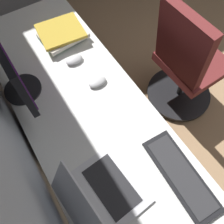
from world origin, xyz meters
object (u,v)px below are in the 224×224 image
Objects in this scene: drawer_pedestal at (81,129)px; mouse_main at (74,60)px; laptop_leftmost at (99,194)px; keyboard_main at (181,175)px; office_chair at (185,67)px; monitor_primary at (6,61)px; book_stack_near at (61,35)px; mouse_spare at (97,82)px.

mouse_main is (0.23, -0.13, 0.40)m from drawer_pedestal.
laptop_leftmost is at bearing 165.40° from drawer_pedestal.
laptop_leftmost is 0.38m from keyboard_main.
mouse_main is at bearing 71.23° from office_chair.
mouse_main is at bearing -29.57° from drawer_pedestal.
drawer_pedestal is 0.72× the size of office_chair.
drawer_pedestal is 1.31× the size of monitor_primary.
office_chair is at bearing -91.22° from drawer_pedestal.
book_stack_near is 0.29× the size of office_chair.
keyboard_main is 0.92m from office_chair.
mouse_spare is (-0.21, -0.03, 0.00)m from mouse_main.
monitor_primary is 0.95m from keyboard_main.
book_stack_near reaches higher than mouse_main.
mouse_main is 0.36× the size of book_stack_near.
laptop_leftmost reaches higher than mouse_main.
drawer_pedestal is 0.43m from mouse_spare.
mouse_main is 0.20m from book_stack_near.
laptop_leftmost is 0.96m from book_stack_near.
laptop_leftmost is 0.59m from mouse_spare.
laptop_leftmost is 0.77m from mouse_main.
monitor_primary is at bearing 94.46° from mouse_main.
book_stack_near is at bearing -16.95° from laptop_leftmost.
drawer_pedestal is at bearing -136.57° from monitor_primary.
drawer_pedestal is at bearing 88.78° from office_chair.
keyboard_main is at bearing -174.60° from mouse_spare.
book_stack_near is (0.41, 0.01, 0.02)m from mouse_spare.
keyboard_main is at bearing -159.68° from drawer_pedestal.
monitor_primary is at bearing 78.06° from office_chair.
laptop_leftmost is at bearing -174.42° from monitor_primary.
office_chair is at bearing -93.54° from mouse_spare.
monitor_primary reaches higher than mouse_main.
office_chair is at bearing -101.94° from monitor_primary.
drawer_pedestal is at bearing 150.43° from mouse_main.
book_stack_near reaches higher than mouse_spare.
mouse_spare is (0.02, -0.17, 0.40)m from drawer_pedestal.
drawer_pedestal is 0.67m from laptop_leftmost.
office_chair is at bearing -64.70° from laptop_leftmost.
mouse_main is at bearing 173.80° from book_stack_near.
laptop_leftmost is 1.15m from office_chair.
keyboard_main is at bearing -152.71° from monitor_primary.
monitor_primary is at bearing 5.58° from laptop_leftmost.
monitor_primary is 0.55× the size of office_chair.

